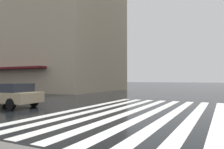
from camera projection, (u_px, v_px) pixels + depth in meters
The scene contains 4 objects.
ground_plane at pixel (94, 127), 7.72m from camera, with size 220.00×220.00×0.00m, color black.
zebra_crossing at pixel (142, 112), 11.14m from camera, with size 13.00×7.50×0.01m.
haussmann_block_mid at pixel (35, 17), 35.76m from camera, with size 15.28×26.12×23.75m.
car_champagne at pixel (9, 94), 13.35m from camera, with size 1.85×4.10×1.41m.
Camera 1 is at (-6.65, -4.05, 1.67)m, focal length 35.70 mm.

